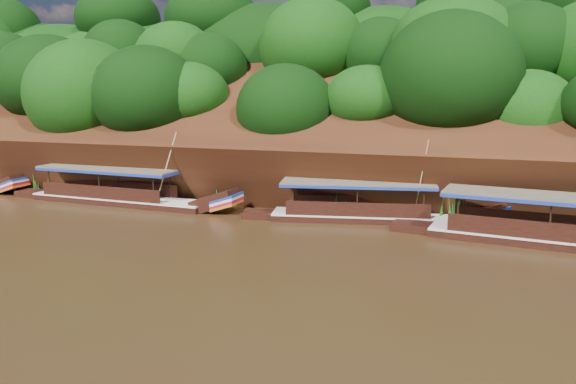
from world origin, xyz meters
name	(u,v)px	position (x,y,z in m)	size (l,w,h in m)	color
ground	(274,262)	(0.00, 0.00, 0.00)	(160.00, 160.00, 0.00)	black
riverbank	(370,155)	(-0.01, 22.73, 1.89)	(120.00, 30.06, 19.40)	black
boat_1	(381,212)	(3.15, 8.67, 0.49)	(12.69, 4.04, 5.01)	black
boat_2	(129,197)	(-12.51, 8.20, 0.51)	(14.39, 2.76, 5.03)	black
reeds	(273,197)	(-3.41, 9.43, 0.82)	(47.93, 2.21, 1.98)	#1B5A16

